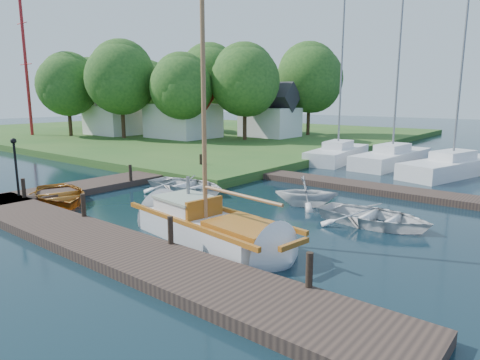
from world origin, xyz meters
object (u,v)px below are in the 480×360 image
Objects in this scene: marina_boat_0 at (338,153)px; marina_boat_2 at (452,165)px; lamp_post at (15,159)px; dinghy at (59,192)px; mooring_post_1 at (83,205)px; tree_2 at (182,87)px; mooring_post_3 at (309,270)px; tender_a at (187,183)px; tender_b at (306,190)px; tree_0 at (68,85)px; mooring_post_0 at (24,188)px; tree_3 at (245,80)px; sailboat at (213,231)px; mooring_post_2 at (171,230)px; tree_1 at (121,78)px; house_a at (183,112)px; house_b at (115,112)px; mooring_post_4 at (130,173)px; tree_5 at (148,87)px; marina_boat_1 at (392,157)px; house_c at (270,115)px; tree_7 at (310,78)px; radio_mast at (25,59)px; tree_6 at (88,86)px; mooring_post_5 at (201,161)px; tender_c at (374,214)px; tree_4 at (210,78)px.

marina_boat_0 is 0.88× the size of marina_boat_2.
lamp_post is 2.22m from dinghy.
lamp_post is (-5.00, 0.00, 1.17)m from mooring_post_1.
mooring_post_1 is 0.10× the size of tree_2.
mooring_post_3 is 11.52m from tender_a.
tree_0 is at bearing 46.41° from tender_b.
mooring_post_3 is (13.50, 0.00, 0.00)m from mooring_post_0.
tree_3 reaches higher than mooring_post_1.
mooring_post_3 is 0.08× the size of sailboat.
mooring_post_2 is 0.09× the size of tree_1.
house_a is (-21.50, 21.00, 2.26)m from mooring_post_2.
mooring_post_4 is at bearing -33.69° from house_b.
mooring_post_0 is 0.10× the size of tree_0.
tree_2 is 5.68m from tree_3.
sailboat is 1.21× the size of tree_5.
marina_boat_1 is 16.57m from house_c.
tree_5 is (-31.50, 25.05, 4.72)m from mooring_post_2.
tree_5 is at bearing 131.93° from mooring_post_0.
radio_mast is at bearing -140.64° from tree_7.
mooring_post_4 is 0.19× the size of tender_a.
tree_5 is (-23.00, 20.05, 4.72)m from mooring_post_4.
tender_a is at bearing -43.08° from tree_2.
mooring_post_0 is 35.77m from tree_6.
mooring_post_1 is at bearing 0.00° from lamp_post.
tree_0 is at bearing -161.56° from tree_1.
tree_2 is at bearing 43.60° from tender_a.
mooring_post_5 reaches higher than tender_c.
dinghy is 30.70m from radio_mast.
house_c is (-14.76, 7.25, 2.01)m from marina_boat_1.
tree_4 is at bearing 61.14° from marina_boat_0.
house_c reaches higher than tender_b.
radio_mast is (-40.00, 13.00, 7.33)m from mooring_post_3.
mooring_post_1 is 37.13m from tree_5.
tree_6 is at bearing 161.57° from tree_1.
marina_boat_0 reaches higher than sailboat.
marina_boat_2 is at bearing 2.78° from tree_1.
tree_5 is (-22.00, 25.05, 3.55)m from lamp_post.
tree_1 reaches higher than house_c.
marina_boat_1 reaches higher than tree_3.
marina_boat_2 reaches higher than dinghy.
radio_mast reaches higher than tree_5.
mooring_post_1 is 26.05m from tree_3.
tree_7 is (2.00, 8.00, 0.39)m from tree_3.
tree_6 is (-37.74, 13.88, 4.98)m from tender_b.
marina_boat_0 is (-4.55, 17.72, 0.23)m from sailboat.
sailboat is at bearing 9.48° from mooring_post_0.
marina_boat_0 is at bearing 112.30° from sailboat.
tree_1 is at bearing 22.04° from radio_mast.
tree_1 reaches higher than lamp_post.
marina_boat_2 is (11.67, 8.44, -0.12)m from mooring_post_5.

